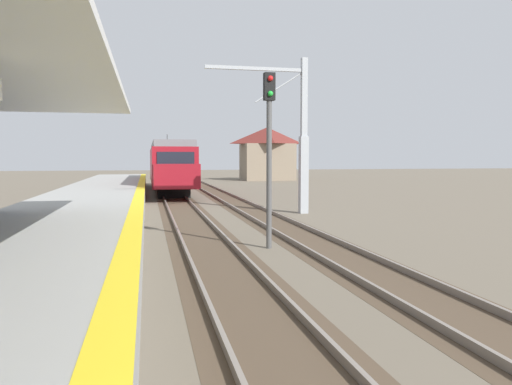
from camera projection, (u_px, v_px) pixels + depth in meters
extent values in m
cube|color=#999993|center=(59.00, 232.00, 15.01)|extent=(5.00, 80.00, 0.90)
cube|color=yellow|center=(135.00, 216.00, 15.47)|extent=(0.50, 80.00, 0.01)
cube|color=#4C3D2D|center=(192.00, 225.00, 19.89)|extent=(2.34, 120.00, 0.01)
cube|color=slate|center=(174.00, 224.00, 19.73)|extent=(0.08, 120.00, 0.15)
cube|color=slate|center=(210.00, 223.00, 20.04)|extent=(0.08, 120.00, 0.15)
cube|color=#4C3D2D|center=(274.00, 223.00, 20.62)|extent=(2.34, 120.00, 0.01)
cube|color=slate|center=(257.00, 221.00, 20.46)|extent=(0.08, 120.00, 0.15)
cube|color=slate|center=(290.00, 220.00, 20.77)|extent=(0.08, 120.00, 0.15)
cube|color=maroon|center=(169.00, 166.00, 39.54)|extent=(2.90, 18.00, 2.70)
cube|color=slate|center=(169.00, 146.00, 39.43)|extent=(2.67, 18.00, 0.44)
cube|color=black|center=(176.00, 162.00, 30.73)|extent=(2.32, 0.06, 1.21)
cube|color=maroon|center=(177.00, 176.00, 30.03)|extent=(2.78, 1.60, 1.49)
cube|color=black|center=(188.00, 161.00, 39.83)|extent=(0.04, 15.84, 0.86)
cylinder|color=#333333|center=(167.00, 139.00, 42.89)|extent=(0.06, 0.06, 0.90)
cube|color=black|center=(173.00, 192.00, 33.96)|extent=(2.17, 2.20, 0.72)
cube|color=black|center=(167.00, 183.00, 45.36)|extent=(2.17, 2.20, 0.72)
cylinder|color=#4C4C4C|center=(269.00, 175.00, 14.64)|extent=(0.16, 0.16, 4.40)
cube|color=black|center=(269.00, 87.00, 14.46)|extent=(0.32, 0.24, 0.80)
sphere|color=red|center=(270.00, 78.00, 14.30)|extent=(0.16, 0.16, 0.16)
sphere|color=green|center=(270.00, 94.00, 14.34)|extent=(0.16, 0.16, 0.16)
cube|color=#9EA3A8|center=(304.00, 175.00, 24.02)|extent=(0.40, 0.40, 3.75)
cube|color=#9EA3A8|center=(304.00, 97.00, 23.75)|extent=(0.28, 0.28, 3.75)
cube|color=#9EA3A8|center=(256.00, 69.00, 23.15)|extent=(4.80, 0.16, 0.16)
cylinder|color=#9EA3A8|center=(280.00, 87.00, 23.46)|extent=(2.47, 0.07, 1.60)
cube|color=#7F705B|center=(267.00, 162.00, 59.96)|extent=(6.00, 4.80, 4.40)
pyramid|color=maroon|center=(267.00, 136.00, 59.73)|extent=(6.60, 5.28, 2.00)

